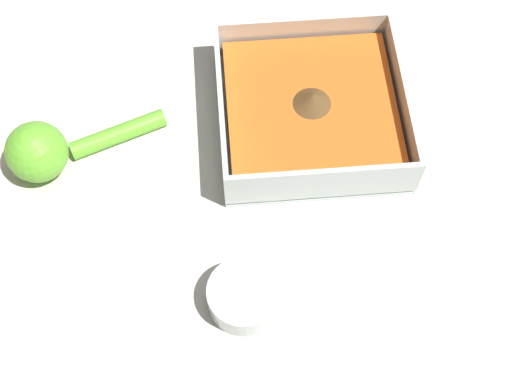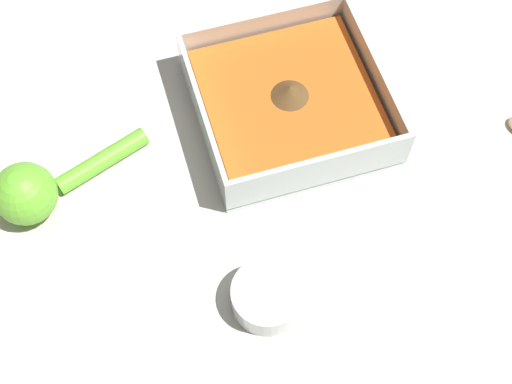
# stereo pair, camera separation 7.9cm
# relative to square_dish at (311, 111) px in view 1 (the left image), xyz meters

# --- Properties ---
(ground_plane) EXTENTS (4.00, 4.00, 0.00)m
(ground_plane) POSITION_rel_square_dish_xyz_m (0.04, -0.01, -0.02)
(ground_plane) COLOR beige
(square_dish) EXTENTS (0.22, 0.22, 0.06)m
(square_dish) POSITION_rel_square_dish_xyz_m (0.00, 0.00, 0.00)
(square_dish) COLOR silver
(square_dish) RESTS_ON ground_plane
(spice_bowl) EXTENTS (0.08, 0.08, 0.03)m
(spice_bowl) POSITION_rel_square_dish_xyz_m (0.23, -0.10, -0.01)
(spice_bowl) COLOR silver
(spice_bowl) RESTS_ON ground_plane
(lemon_squeezer) EXTENTS (0.10, 0.18, 0.07)m
(lemon_squeezer) POSITION_rel_square_dish_xyz_m (0.04, -0.31, 0.01)
(lemon_squeezer) COLOR #6BC633
(lemon_squeezer) RESTS_ON ground_plane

